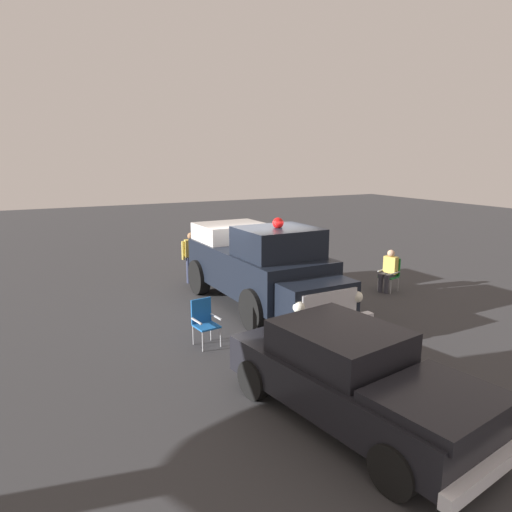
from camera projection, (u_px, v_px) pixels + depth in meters
ground_plane at (256, 307)px, 12.81m from camera, size 60.00×60.00×0.00m
vintage_fire_truck at (260, 265)px, 12.55m from camera, size 6.01×2.44×2.59m
classic_hot_rod at (355, 377)px, 7.11m from camera, size 4.60×2.52×1.46m
lawn_chair_near_truck at (391, 272)px, 14.27m from camera, size 0.62×0.62×1.02m
lawn_chair_by_car at (204, 319)px, 10.12m from camera, size 0.56×0.57×1.02m
spectator_seated at (389, 269)px, 14.16m from camera, size 0.52×0.62×1.29m
spectator_standing at (191, 254)px, 15.07m from camera, size 0.31×0.65×1.68m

